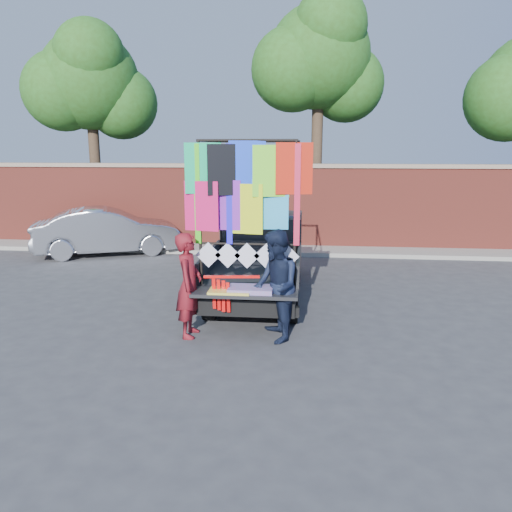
# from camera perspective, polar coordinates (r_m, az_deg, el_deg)

# --- Properties ---
(ground) EXTENTS (90.00, 90.00, 0.00)m
(ground) POSITION_cam_1_polar(r_m,az_deg,el_deg) (9.04, 0.91, -7.84)
(ground) COLOR #38383A
(ground) RESTS_ON ground
(brick_wall) EXTENTS (30.00, 0.45, 2.61)m
(brick_wall) POSITION_cam_1_polar(r_m,az_deg,el_deg) (15.57, 3.16, 5.77)
(brick_wall) COLOR #9A392C
(brick_wall) RESTS_ON ground
(curb) EXTENTS (30.00, 1.20, 0.12)m
(curb) POSITION_cam_1_polar(r_m,az_deg,el_deg) (15.08, 2.97, 0.68)
(curb) COLOR gray
(curb) RESTS_ON ground
(tree_left) EXTENTS (4.20, 3.30, 7.05)m
(tree_left) POSITION_cam_1_polar(r_m,az_deg,el_deg) (18.17, -18.50, 18.11)
(tree_left) COLOR #38281C
(tree_left) RESTS_ON ground
(tree_mid) EXTENTS (4.20, 3.30, 7.73)m
(tree_mid) POSITION_cam_1_polar(r_m,az_deg,el_deg) (16.76, 7.29, 21.16)
(tree_mid) COLOR #38281C
(tree_mid) RESTS_ON ground
(pickup_truck) EXTENTS (2.05, 5.16, 3.25)m
(pickup_truck) POSITION_cam_1_polar(r_m,az_deg,el_deg) (10.95, 0.56, 0.26)
(pickup_truck) COLOR black
(pickup_truck) RESTS_ON ground
(sedan) EXTENTS (4.42, 2.94, 1.38)m
(sedan) POSITION_cam_1_polar(r_m,az_deg,el_deg) (15.29, -16.56, 2.73)
(sedan) COLOR silver
(sedan) RESTS_ON ground
(woman) EXTENTS (0.43, 0.65, 1.76)m
(woman) POSITION_cam_1_polar(r_m,az_deg,el_deg) (8.35, -7.67, -3.33)
(woman) COLOR maroon
(woman) RESTS_ON ground
(man) EXTENTS (0.91, 1.05, 1.84)m
(man) POSITION_cam_1_polar(r_m,az_deg,el_deg) (8.09, 2.24, -3.45)
(man) COLOR #131B31
(man) RESTS_ON ground
(streamer_bundle) EXTENTS (0.92, 0.15, 0.63)m
(streamer_bundle) POSITION_cam_1_polar(r_m,az_deg,el_deg) (8.21, -3.50, -3.64)
(streamer_bundle) COLOR red
(streamer_bundle) RESTS_ON ground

